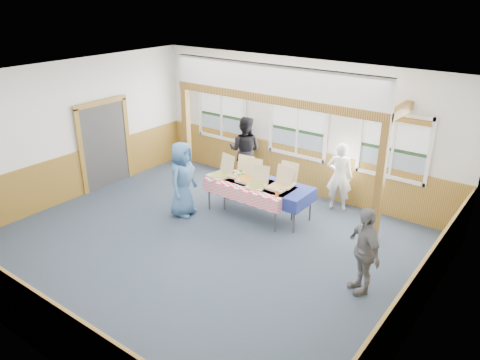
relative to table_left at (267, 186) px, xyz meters
The scene contains 31 objects.
floor 2.01m from the table_left, 96.15° to the right, with size 8.00×8.00×0.00m, color #26333D.
ceiling 3.13m from the table_left, 96.15° to the right, with size 8.00×8.00×0.00m, color white.
wall_back 1.87m from the table_left, 97.07° to the left, with size 8.00×8.00×0.00m, color silver.
wall_front 5.45m from the table_left, 92.15° to the right, with size 8.00×8.00×0.00m, color silver.
wall_left 4.69m from the table_left, 155.98° to the right, with size 8.00×8.00×0.00m, color silver.
wall_right 4.33m from the table_left, 26.24° to the right, with size 8.00×8.00×0.00m, color silver.
wainscot_back 1.62m from the table_left, 97.18° to the left, with size 7.98×0.05×1.10m, color brown.
wainscot_front 5.35m from the table_left, 92.16° to the right, with size 7.98×0.05×1.10m, color brown.
wainscot_left 4.58m from the table_left, 155.85° to the right, with size 0.05×6.98×1.10m, color brown.
wainscot_right 4.22m from the table_left, 26.40° to the right, with size 0.05×6.98×1.10m, color brown.
cased_opening 4.29m from the table_left, 166.85° to the right, with size 0.06×1.30×2.10m, color #363636.
window_left 3.12m from the table_left, 147.65° to the left, with size 1.56×0.10×1.46m.
window_mid 1.87m from the table_left, 97.26° to the left, with size 1.56×0.10×1.46m.
window_right 2.80m from the table_left, 37.06° to the left, with size 1.56×0.10×1.46m.
post_left 2.78m from the table_left, behind, with size 0.15×0.15×2.40m, color #593513.
post_right 2.39m from the table_left, 10.53° to the left, with size 0.15×0.15×2.40m, color #593513.
cross_beam 1.85m from the table_left, 115.27° to the left, with size 5.15×0.18×0.18m, color #593513.
table_left is the anchor object (origin of this frame).
table_right 0.37m from the table_left, 146.86° to the right, with size 2.02×1.06×0.76m.
pizza_box_a 0.43m from the table_left, 165.10° to the right, with size 0.43×0.52×0.44m.
pizza_box_b 0.40m from the table_left, 25.18° to the left, with size 0.44×0.53×0.44m.
pizza_box_c 1.10m from the table_left, 164.14° to the right, with size 0.52×0.59×0.46m.
pizza_box_d 0.67m from the table_left, behind, with size 0.46×0.53×0.42m.
pizza_box_e 0.31m from the table_left, 102.74° to the right, with size 0.44×0.51×0.41m.
pizza_box_f 0.37m from the table_left, ahead, with size 0.42×0.50×0.43m.
veggie_tray 0.75m from the table_left, behind, with size 0.39×0.39×0.09m.
drink_glass 0.72m from the table_left, 39.64° to the right, with size 0.07×0.07×0.15m, color #AA681C.
woman_white 1.66m from the table_left, 47.79° to the left, with size 0.57×0.38×1.57m, color white.
woman_black 1.92m from the table_left, 140.51° to the left, with size 0.84×0.66×1.74m, color black.
man_blue 1.83m from the table_left, 144.67° to the right, with size 0.81×0.53×1.67m, color #375F8B.
person_grey 3.09m from the table_left, 25.88° to the right, with size 0.88×0.37×1.51m, color slate.
Camera 1 is at (5.27, -5.88, 4.71)m, focal length 35.00 mm.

